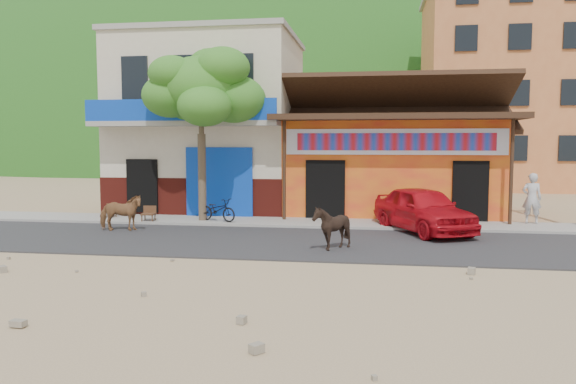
% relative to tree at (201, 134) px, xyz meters
% --- Properties ---
extents(ground, '(120.00, 120.00, 0.00)m').
position_rel_tree_xyz_m(ground, '(4.60, -5.80, -3.12)').
color(ground, '#9E825B').
rests_on(ground, ground).
extents(road, '(60.00, 5.00, 0.04)m').
position_rel_tree_xyz_m(road, '(4.60, -3.30, -3.10)').
color(road, '#28282B').
rests_on(road, ground).
extents(sidewalk, '(60.00, 2.00, 0.12)m').
position_rel_tree_xyz_m(sidewalk, '(4.60, 0.20, -3.06)').
color(sidewalk, gray).
rests_on(sidewalk, ground).
extents(dance_club, '(8.00, 6.00, 3.60)m').
position_rel_tree_xyz_m(dance_club, '(6.60, 4.20, -1.32)').
color(dance_club, orange).
rests_on(dance_club, ground).
extents(cafe_building, '(7.00, 6.00, 7.00)m').
position_rel_tree_xyz_m(cafe_building, '(-0.90, 4.20, 0.38)').
color(cafe_building, beige).
rests_on(cafe_building, ground).
extents(apartment_front, '(9.00, 9.00, 12.00)m').
position_rel_tree_xyz_m(apartment_front, '(13.60, 18.20, 2.88)').
color(apartment_front, '#CC723F').
rests_on(apartment_front, ground).
extents(hillside, '(100.00, 40.00, 24.00)m').
position_rel_tree_xyz_m(hillside, '(4.60, 64.20, 8.88)').
color(hillside, '#194C14').
rests_on(hillside, ground).
extents(tree, '(3.00, 3.00, 6.00)m').
position_rel_tree_xyz_m(tree, '(0.00, 0.00, 0.00)').
color(tree, '#2D721E').
rests_on(tree, sidewalk).
extents(cow_tan, '(1.47, 0.90, 1.16)m').
position_rel_tree_xyz_m(cow_tan, '(-1.98, -2.23, -2.50)').
color(cow_tan, '#94633B').
rests_on(cow_tan, road).
extents(cow_dark, '(1.19, 1.09, 1.17)m').
position_rel_tree_xyz_m(cow_dark, '(4.85, -4.32, -2.49)').
color(cow_dark, black).
rests_on(cow_dark, road).
extents(red_car, '(3.34, 4.49, 1.42)m').
position_rel_tree_xyz_m(red_car, '(7.45, -1.00, -2.37)').
color(red_car, red).
rests_on(red_car, road).
extents(scooter, '(1.59, 1.08, 0.79)m').
position_rel_tree_xyz_m(scooter, '(0.60, -0.22, -2.60)').
color(scooter, black).
rests_on(scooter, sidewalk).
extents(pedestrian, '(0.68, 0.50, 1.70)m').
position_rel_tree_xyz_m(pedestrian, '(11.14, 0.86, -2.15)').
color(pedestrian, silver).
rests_on(pedestrian, sidewalk).
extents(cafe_chair_left, '(0.49, 0.49, 0.96)m').
position_rel_tree_xyz_m(cafe_chair_left, '(-1.79, -0.50, -2.52)').
color(cafe_chair_left, '#452D17').
rests_on(cafe_chair_left, sidewalk).
extents(cafe_chair_right, '(0.44, 0.44, 0.89)m').
position_rel_tree_xyz_m(cafe_chair_right, '(-3.57, 0.19, -2.55)').
color(cafe_chair_right, '#4D3419').
rests_on(cafe_chair_right, sidewalk).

